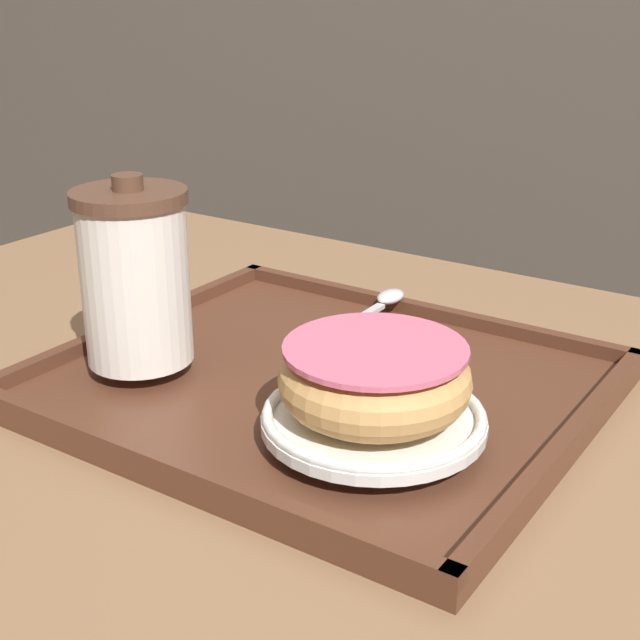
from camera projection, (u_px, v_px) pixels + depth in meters
cafe_table at (282, 556)px, 0.78m from camera, size 1.04×0.76×0.76m
serving_tray at (320, 386)px, 0.71m from camera, size 0.41×0.36×0.02m
coffee_cup_front at (135, 276)px, 0.69m from camera, size 0.09×0.09×0.15m
plate_with_chocolate_donut at (374, 418)px, 0.61m from camera, size 0.16×0.16×0.01m
donut_chocolate_glazed at (375, 377)px, 0.60m from camera, size 0.13×0.13×0.05m
spoon at (376, 307)px, 0.82m from camera, size 0.02×0.17×0.01m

